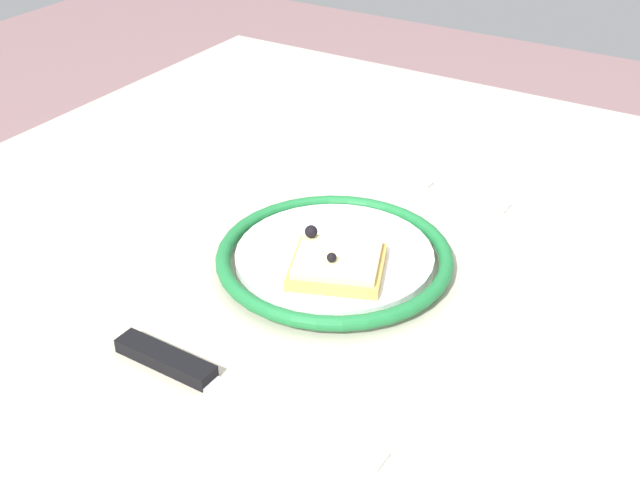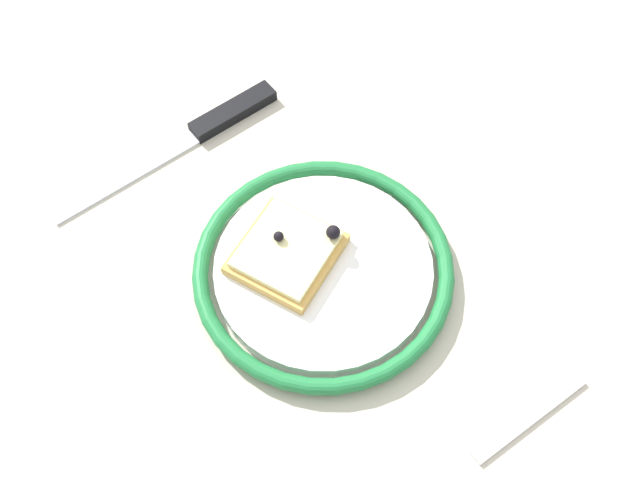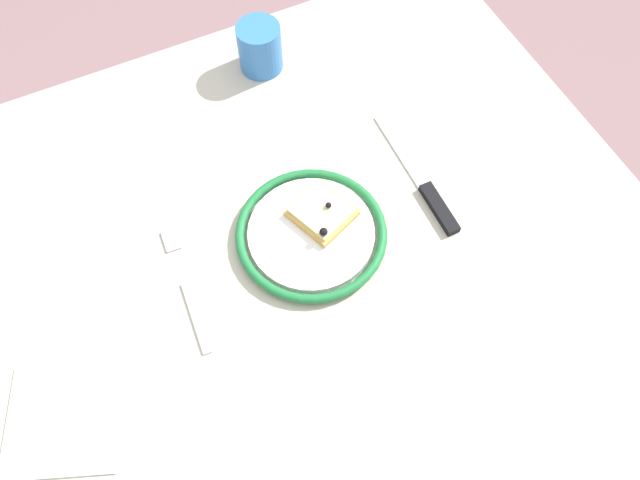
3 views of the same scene
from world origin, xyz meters
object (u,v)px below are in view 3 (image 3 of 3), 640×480
object	(u,v)px
plate	(311,233)
cup	(260,47)
dining_table	(313,278)
fork	(186,287)
pizza_slice_near	(322,212)
napkin	(64,419)
knife	(428,192)

from	to	relation	value
plate	cup	distance (m)	0.35
dining_table	fork	xyz separation A→B (m)	(-0.18, 0.02, 0.10)
pizza_slice_near	napkin	bearing A→B (deg)	-163.97
pizza_slice_near	knife	size ratio (longest dim) A/B	0.43
pizza_slice_near	knife	xyz separation A→B (m)	(0.16, -0.03, -0.02)
pizza_slice_near	napkin	world-z (taller)	pizza_slice_near
fork	napkin	size ratio (longest dim) A/B	1.41
cup	napkin	world-z (taller)	cup
plate	knife	bearing A→B (deg)	-2.70
pizza_slice_near	knife	distance (m)	0.17
dining_table	knife	bearing A→B (deg)	2.81
dining_table	fork	world-z (taller)	fork
knife	napkin	world-z (taller)	knife
dining_table	fork	distance (m)	0.21
dining_table	knife	xyz separation A→B (m)	(0.20, 0.01, 0.11)
dining_table	pizza_slice_near	size ratio (longest dim) A/B	9.68
napkin	cup	bearing A→B (deg)	43.94
plate	fork	xyz separation A→B (m)	(-0.19, 0.00, -0.01)
plate	knife	size ratio (longest dim) A/B	0.91
cup	pizza_slice_near	bearing A→B (deg)	-97.05
plate	cup	size ratio (longest dim) A/B	2.65
plate	fork	size ratio (longest dim) A/B	1.09
fork	napkin	world-z (taller)	same
cup	napkin	bearing A→B (deg)	-136.06
dining_table	plate	size ratio (longest dim) A/B	4.57
cup	dining_table	bearing A→B (deg)	-101.65
pizza_slice_near	cup	world-z (taller)	cup
knife	fork	xyz separation A→B (m)	(-0.38, 0.01, -0.00)
dining_table	pizza_slice_near	bearing A→B (deg)	46.98
plate	napkin	distance (m)	0.40
dining_table	napkin	world-z (taller)	napkin
pizza_slice_near	knife	world-z (taller)	pizza_slice_near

